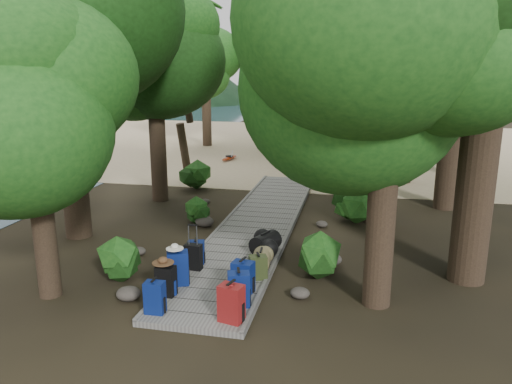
% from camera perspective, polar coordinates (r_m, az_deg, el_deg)
% --- Properties ---
extents(ground, '(120.00, 120.00, 0.00)m').
position_cam_1_polar(ground, '(13.32, -0.59, -5.24)').
color(ground, black).
rests_on(ground, ground).
extents(sand_beach, '(40.00, 22.00, 0.02)m').
position_cam_1_polar(sand_beach, '(28.72, 6.45, 5.28)').
color(sand_beach, tan).
rests_on(sand_beach, ground).
extents(distant_hill, '(32.00, 16.00, 12.00)m').
position_cam_1_polar(distant_hill, '(74.01, -23.60, 9.63)').
color(distant_hill, black).
rests_on(distant_hill, ground).
extents(boardwalk, '(2.00, 12.00, 0.12)m').
position_cam_1_polar(boardwalk, '(14.22, 0.30, -3.70)').
color(boardwalk, gray).
rests_on(boardwalk, ground).
extents(backpack_left_a, '(0.35, 0.25, 0.66)m').
position_cam_1_polar(backpack_left_a, '(9.28, -11.50, -11.54)').
color(backpack_left_a, navy).
rests_on(backpack_left_a, boardwalk).
extents(backpack_left_b, '(0.38, 0.29, 0.66)m').
position_cam_1_polar(backpack_left_b, '(9.89, -10.25, -9.78)').
color(backpack_left_b, black).
rests_on(backpack_left_b, boardwalk).
extents(backpack_left_c, '(0.50, 0.44, 0.78)m').
position_cam_1_polar(backpack_left_c, '(10.30, -8.92, -8.38)').
color(backpack_left_c, navy).
rests_on(backpack_left_c, boardwalk).
extents(backpack_left_d, '(0.42, 0.34, 0.56)m').
position_cam_1_polar(backpack_left_d, '(11.35, -6.87, -6.71)').
color(backpack_left_d, navy).
rests_on(backpack_left_d, boardwalk).
extents(backpack_right_a, '(0.47, 0.38, 0.74)m').
position_cam_1_polar(backpack_right_a, '(8.82, -2.84, -12.37)').
color(backpack_right_a, maroon).
rests_on(backpack_right_a, boardwalk).
extents(backpack_right_b, '(0.47, 0.39, 0.72)m').
position_cam_1_polar(backpack_right_b, '(9.34, -1.99, -10.86)').
color(backpack_right_b, navy).
rests_on(backpack_right_b, boardwalk).
extents(backpack_right_c, '(0.45, 0.36, 0.70)m').
position_cam_1_polar(backpack_right_c, '(9.86, -1.50, -9.50)').
color(backpack_right_c, navy).
rests_on(backpack_right_c, boardwalk).
extents(backpack_right_d, '(0.43, 0.38, 0.55)m').
position_cam_1_polar(backpack_right_d, '(10.48, 0.24, -8.46)').
color(backpack_right_d, '#35411B').
rests_on(backpack_right_d, boardwalk).
extents(duffel_right_khaki, '(0.46, 0.65, 0.41)m').
position_cam_1_polar(duffel_right_khaki, '(11.00, 0.59, -7.73)').
color(duffel_right_khaki, olive).
rests_on(duffel_right_khaki, boardwalk).
extents(duffel_right_black, '(0.71, 0.86, 0.47)m').
position_cam_1_polar(duffel_right_black, '(11.91, 1.09, -5.83)').
color(duffel_right_black, black).
rests_on(duffel_right_black, boardwalk).
extents(suitcase_on_boardwalk, '(0.38, 0.22, 0.57)m').
position_cam_1_polar(suitcase_on_boardwalk, '(11.02, -7.16, -7.36)').
color(suitcase_on_boardwalk, black).
rests_on(suitcase_on_boardwalk, boardwalk).
extents(lone_suitcase_on_sand, '(0.43, 0.32, 0.60)m').
position_cam_1_polar(lone_suitcase_on_sand, '(21.00, 5.33, 2.87)').
color(lone_suitcase_on_sand, black).
rests_on(lone_suitcase_on_sand, sand_beach).
extents(hat_brown, '(0.42, 0.42, 0.13)m').
position_cam_1_polar(hat_brown, '(9.76, -10.59, -7.62)').
color(hat_brown, '#51351E').
rests_on(hat_brown, backpack_left_b).
extents(hat_white, '(0.35, 0.35, 0.12)m').
position_cam_1_polar(hat_white, '(10.11, -9.28, -6.12)').
color(hat_white, silver).
rests_on(hat_white, backpack_left_c).
extents(kayak, '(1.20, 2.86, 0.28)m').
position_cam_1_polar(kayak, '(24.12, -3.06, 4.00)').
color(kayak, '#9E2D0D').
rests_on(kayak, sand_beach).
extents(sun_lounger, '(1.00, 2.15, 0.67)m').
position_cam_1_polar(sun_lounger, '(21.74, 13.95, 2.99)').
color(sun_lounger, silver).
rests_on(sun_lounger, sand_beach).
extents(tree_right_a, '(4.56, 4.56, 7.60)m').
position_cam_1_polar(tree_right_a, '(9.08, 14.91, 9.73)').
color(tree_right_a, black).
rests_on(tree_right_a, ground).
extents(tree_right_b, '(6.07, 6.07, 10.85)m').
position_cam_1_polar(tree_right_b, '(10.88, 25.64, 18.10)').
color(tree_right_b, black).
rests_on(tree_right_b, ground).
extents(tree_right_c, '(5.78, 5.78, 10.01)m').
position_cam_1_polar(tree_right_c, '(14.30, 14.83, 16.06)').
color(tree_right_c, black).
rests_on(tree_right_c, ground).
extents(tree_right_d, '(5.47, 5.47, 10.03)m').
position_cam_1_polar(tree_right_d, '(16.56, 22.25, 15.22)').
color(tree_right_d, black).
rests_on(tree_right_d, ground).
extents(tree_right_e, '(5.07, 5.07, 9.12)m').
position_cam_1_polar(tree_right_e, '(19.86, 17.27, 13.97)').
color(tree_right_e, black).
rests_on(tree_right_e, ground).
extents(tree_right_f, '(5.71, 5.71, 10.19)m').
position_cam_1_polar(tree_right_f, '(21.93, 23.23, 14.84)').
color(tree_right_f, black).
rests_on(tree_right_f, ground).
extents(tree_left_a, '(3.73, 3.73, 6.22)m').
position_cam_1_polar(tree_left_a, '(10.10, -24.03, 5.45)').
color(tree_left_a, black).
rests_on(tree_left_a, ground).
extents(tree_left_b, '(5.40, 5.40, 9.73)m').
position_cam_1_polar(tree_left_b, '(13.56, -21.27, 15.10)').
color(tree_left_b, black).
rests_on(tree_left_b, ground).
extents(tree_left_c, '(4.44, 4.44, 7.72)m').
position_cam_1_polar(tree_left_c, '(16.74, -11.48, 11.97)').
color(tree_left_c, black).
rests_on(tree_left_c, ground).
extents(tree_back_a, '(4.85, 4.85, 8.39)m').
position_cam_1_polar(tree_back_a, '(27.96, 3.31, 13.71)').
color(tree_back_a, black).
rests_on(tree_back_a, ground).
extents(tree_back_b, '(5.21, 5.21, 9.31)m').
position_cam_1_polar(tree_back_b, '(28.16, 9.86, 14.47)').
color(tree_back_b, black).
rests_on(tree_back_b, ground).
extents(tree_back_c, '(4.97, 4.97, 8.94)m').
position_cam_1_polar(tree_back_c, '(28.04, 16.13, 13.76)').
color(tree_back_c, black).
rests_on(tree_back_c, ground).
extents(tree_back_d, '(4.42, 4.42, 7.37)m').
position_cam_1_polar(tree_back_d, '(28.38, -5.76, 12.64)').
color(tree_back_d, black).
rests_on(tree_back_d, ground).
extents(palm_right_a, '(3.94, 3.94, 6.72)m').
position_cam_1_polar(palm_right_a, '(18.29, 13.94, 10.45)').
color(palm_right_a, '#163D11').
rests_on(palm_right_a, ground).
extents(palm_right_b, '(4.43, 4.43, 8.56)m').
position_cam_1_polar(palm_right_b, '(23.29, 19.20, 13.08)').
color(palm_right_b, '#163D11').
rests_on(palm_right_b, ground).
extents(palm_right_c, '(4.71, 4.71, 7.49)m').
position_cam_1_polar(palm_right_c, '(25.38, 10.76, 12.43)').
color(palm_right_c, '#163D11').
rests_on(palm_right_c, ground).
extents(palm_left_a, '(4.33, 4.33, 6.90)m').
position_cam_1_polar(palm_left_a, '(19.68, -8.75, 11.19)').
color(palm_left_a, '#163D11').
rests_on(palm_left_a, ground).
extents(rock_left_a, '(0.49, 0.44, 0.27)m').
position_cam_1_polar(rock_left_a, '(10.21, -14.37, -11.19)').
color(rock_left_a, '#4C473F').
rests_on(rock_left_a, ground).
extents(rock_left_b, '(0.35, 0.32, 0.19)m').
position_cam_1_polar(rock_left_b, '(12.44, -13.27, -6.59)').
color(rock_left_b, '#4C473F').
rests_on(rock_left_b, ground).
extents(rock_left_c, '(0.53, 0.48, 0.29)m').
position_cam_1_polar(rock_left_c, '(14.26, -5.92, -3.36)').
color(rock_left_c, '#4C473F').
rests_on(rock_left_c, ground).
extents(rock_left_d, '(0.30, 0.27, 0.16)m').
position_cam_1_polar(rock_left_d, '(16.59, -5.78, -1.06)').
color(rock_left_d, '#4C473F').
rests_on(rock_left_d, ground).
extents(rock_right_a, '(0.39, 0.35, 0.21)m').
position_cam_1_polar(rock_right_a, '(10.03, 5.04, -11.42)').
color(rock_right_a, '#4C473F').
rests_on(rock_right_a, ground).
extents(rock_right_b, '(0.49, 0.44, 0.27)m').
position_cam_1_polar(rock_right_b, '(11.66, 8.57, -7.59)').
color(rock_right_b, '#4C473F').
rests_on(rock_right_b, ground).
extents(rock_right_c, '(0.33, 0.30, 0.18)m').
position_cam_1_polar(rock_right_c, '(14.26, 7.53, -3.65)').
color(rock_right_c, '#4C473F').
rests_on(rock_right_c, ground).
extents(rock_right_d, '(0.63, 0.57, 0.35)m').
position_cam_1_polar(rock_right_d, '(16.44, 13.09, -1.18)').
color(rock_right_d, '#4C473F').
rests_on(rock_right_d, ground).
extents(shrub_left_a, '(1.06, 1.06, 0.96)m').
position_cam_1_polar(shrub_left_a, '(10.92, -15.94, -7.60)').
color(shrub_left_a, '#174815').
rests_on(shrub_left_a, ground).
extents(shrub_left_b, '(0.78, 0.78, 0.70)m').
position_cam_1_polar(shrub_left_b, '(14.36, -6.34, -2.39)').
color(shrub_left_b, '#174815').
rests_on(shrub_left_b, ground).
extents(shrub_left_c, '(1.13, 1.13, 1.01)m').
position_cam_1_polar(shrub_left_c, '(18.51, -6.85, 1.87)').
color(shrub_left_c, '#174815').
rests_on(shrub_left_c, ground).
extents(shrub_right_a, '(1.09, 1.09, 0.98)m').
position_cam_1_polar(shrub_right_a, '(10.89, 7.74, -7.17)').
color(shrub_right_a, '#174815').
rests_on(shrub_right_a, ground).
extents(shrub_right_b, '(1.14, 1.14, 1.02)m').
position_cam_1_polar(shrub_right_b, '(14.77, 10.71, -1.44)').
color(shrub_right_b, '#174815').
rests_on(shrub_right_b, ground).
extents(shrub_right_c, '(0.79, 0.79, 0.71)m').
position_cam_1_polar(shrub_right_c, '(17.78, 9.49, 0.76)').
color(shrub_right_c, '#174815').
rests_on(shrub_right_c, ground).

